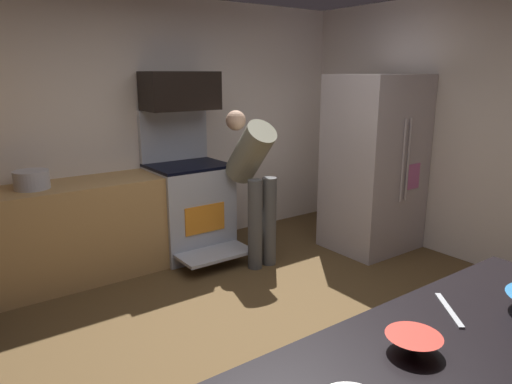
{
  "coord_description": "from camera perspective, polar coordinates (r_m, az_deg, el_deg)",
  "views": [
    {
      "loc": [
        -1.86,
        -2.25,
        1.85
      ],
      "look_at": [
        -0.0,
        0.3,
        1.05
      ],
      "focal_mm": 33.0,
      "sensor_mm": 36.0,
      "label": 1
    }
  ],
  "objects": [
    {
      "name": "wall_right",
      "position": [
        4.97,
        26.84,
        6.36
      ],
      "size": [
        0.12,
        4.8,
        2.6
      ],
      "primitive_type": "cube",
      "color": "silver",
      "rests_on": "ground"
    },
    {
      "name": "ground_plane",
      "position": [
        3.46,
        3.09,
        -18.31
      ],
      "size": [
        5.2,
        4.8,
        0.02
      ],
      "primitive_type": "cube",
      "color": "brown"
    },
    {
      "name": "knife_chef",
      "position": [
        2.15,
        22.34,
        -13.06
      ],
      "size": [
        0.2,
        0.24,
        0.01
      ],
      "primitive_type": "cube",
      "rotation": [
        0.0,
        0.0,
        4.04
      ],
      "color": "#B7BABF",
      "rests_on": "counter_island"
    },
    {
      "name": "mixing_bowl_small",
      "position": [
        1.81,
        18.51,
        -17.01
      ],
      "size": [
        0.2,
        0.2,
        0.06
      ],
      "primitive_type": "cone",
      "rotation": [
        3.14,
        0.0,
        0.0
      ],
      "color": "red",
      "rests_on": "counter_island"
    },
    {
      "name": "microwave",
      "position": [
        4.84,
        -9.16,
        12.01
      ],
      "size": [
        0.74,
        0.38,
        0.38
      ],
      "primitive_type": "cube",
      "color": "black",
      "rests_on": "oven_range"
    },
    {
      "name": "oven_range",
      "position": [
        4.94,
        -8.13,
        -1.69
      ],
      "size": [
        0.76,
        1.01,
        1.49
      ],
      "color": "#B3B9C8",
      "rests_on": "ground"
    },
    {
      "name": "lower_cabinet_run",
      "position": [
        4.56,
        -22.2,
        -4.76
      ],
      "size": [
        2.4,
        0.6,
        0.9
      ],
      "primitive_type": "cube",
      "color": "tan",
      "rests_on": "ground"
    },
    {
      "name": "stock_pot",
      "position": [
        4.38,
        -25.56,
        1.34
      ],
      "size": [
        0.29,
        0.29,
        0.16
      ],
      "primitive_type": "cylinder",
      "color": "#B8B8C4",
      "rests_on": "lower_cabinet_run"
    },
    {
      "name": "refrigerator",
      "position": [
        5.13,
        14.11,
        3.35
      ],
      "size": [
        0.89,
        0.78,
        1.84
      ],
      "color": "#BEB3B5",
      "rests_on": "ground"
    },
    {
      "name": "person_cook",
      "position": [
        4.56,
        -0.33,
        2.09
      ],
      "size": [
        0.31,
        0.66,
        1.49
      ],
      "color": "#515151",
      "rests_on": "ground"
    },
    {
      "name": "wall_back",
      "position": [
        4.98,
        -14.06,
        7.47
      ],
      "size": [
        5.2,
        0.12,
        2.6
      ],
      "primitive_type": "cube",
      "color": "silver",
      "rests_on": "ground"
    }
  ]
}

